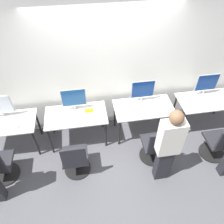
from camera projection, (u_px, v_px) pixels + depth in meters
The scene contains 21 objects.
ground_plane at pixel (113, 146), 4.41m from camera, with size 20.00×20.00×0.00m, color #4C4C51.
wall_back at pixel (107, 67), 3.96m from camera, with size 12.00×0.05×2.80m.
desk_far_left at pixel (4, 126), 3.97m from camera, with size 1.14×0.63×0.70m.
keyboard_far_left at pixel (1, 129), 3.80m from camera, with size 0.41×0.15×0.02m.
mouse_far_left at pixel (18, 126), 3.85m from camera, with size 0.06×0.09×0.03m.
desk_left at pixel (76, 118), 4.12m from camera, with size 1.14×0.63×0.70m.
monitor_left at pixel (74, 99), 3.98m from camera, with size 0.45×0.17×0.48m.
keyboard_left at pixel (76, 117), 4.00m from camera, with size 0.41×0.15×0.02m.
mouse_left at pixel (90, 114), 4.04m from camera, with size 0.06×0.09×0.03m.
office_chair_left at pixel (76, 160), 3.76m from camera, with size 0.48×0.48×0.87m.
desk_right at pixel (143, 110), 4.27m from camera, with size 1.14×0.63×0.70m.
monitor_right at pixel (143, 91), 4.16m from camera, with size 0.45×0.17×0.48m.
keyboard_right at pixel (145, 110), 4.14m from camera, with size 0.41×0.15×0.02m.
mouse_right at pixel (158, 107), 4.19m from camera, with size 0.06×0.09×0.03m.
office_chair_right at pixel (155, 147), 3.96m from camera, with size 0.48×0.48×0.87m.
person_right at pixel (168, 146), 3.35m from camera, with size 0.36×0.21×1.59m.
desk_far_right at pixel (206, 103), 4.42m from camera, with size 1.14×0.63×0.70m.
monitor_far_right at pixel (207, 84), 4.31m from camera, with size 0.45×0.17×0.48m.
keyboard_far_right at pixel (211, 104), 4.26m from camera, with size 0.41×0.15×0.02m.
office_chair_far_right at pixel (218, 144), 4.01m from camera, with size 0.48×0.48×0.87m.
placard_left at pixel (89, 111), 4.09m from camera, with size 0.16×0.03×0.08m.
Camera 1 is at (-0.44, -2.63, 3.57)m, focal length 35.00 mm.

